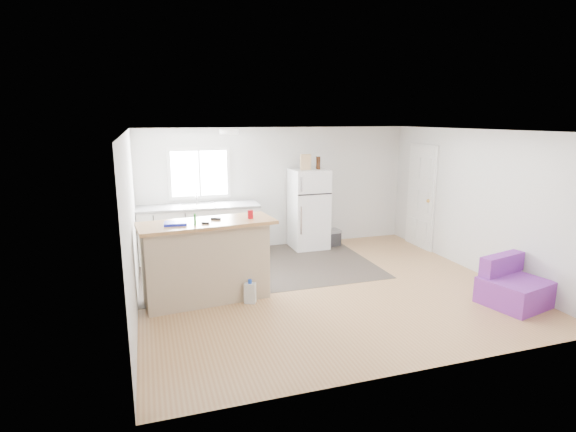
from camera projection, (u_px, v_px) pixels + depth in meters
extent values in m
cube|color=#9F6C42|center=(323.00, 287.00, 6.99)|extent=(5.50, 5.00, 0.01)
cube|color=white|center=(326.00, 131.00, 6.47)|extent=(5.50, 5.00, 0.01)
cube|color=silver|center=(278.00, 188.00, 9.06)|extent=(5.50, 0.01, 2.40)
cube|color=silver|center=(422.00, 262.00, 4.41)|extent=(5.50, 0.01, 2.40)
cube|color=silver|center=(131.00, 225.00, 5.91)|extent=(0.01, 5.00, 2.40)
cube|color=silver|center=(476.00, 202.00, 7.55)|extent=(0.01, 5.00, 2.40)
cube|color=#2E2722|center=(259.00, 267.00, 7.94)|extent=(4.05, 2.50, 0.00)
cube|color=white|center=(199.00, 173.00, 8.51)|extent=(1.18, 0.04, 0.98)
cube|color=white|center=(200.00, 173.00, 8.49)|extent=(1.05, 0.01, 0.85)
cube|color=white|center=(200.00, 173.00, 8.49)|extent=(0.03, 0.02, 0.85)
cube|color=white|center=(421.00, 197.00, 9.02)|extent=(0.05, 0.82, 2.03)
cube|color=white|center=(421.00, 197.00, 9.03)|extent=(0.03, 0.92, 2.10)
sphere|color=gold|center=(428.00, 201.00, 8.72)|extent=(0.07, 0.07, 0.07)
cylinder|color=white|center=(229.00, 132.00, 7.24)|extent=(0.30, 0.30, 0.07)
cube|color=white|center=(199.00, 233.00, 8.40)|extent=(2.20, 0.77, 0.95)
cube|color=gray|center=(198.00, 206.00, 8.30)|extent=(2.27, 0.81, 0.04)
cube|color=silver|center=(199.00, 207.00, 8.27)|extent=(0.62, 0.49, 0.07)
cube|color=tan|center=(206.00, 263.00, 6.40)|extent=(1.78, 0.79, 1.11)
cube|color=#A67647|center=(207.00, 223.00, 6.29)|extent=(1.95, 0.91, 0.05)
cube|color=white|center=(309.00, 209.00, 8.98)|extent=(0.71, 0.66, 1.59)
cube|color=black|center=(315.00, 194.00, 8.60)|extent=(0.70, 0.02, 0.02)
cube|color=silver|center=(301.00, 184.00, 8.47)|extent=(0.03, 0.02, 0.29)
cube|color=silver|center=(301.00, 220.00, 8.62)|extent=(0.03, 0.02, 0.56)
cube|color=#2A2A2C|center=(329.00, 239.00, 9.24)|extent=(0.44, 0.32, 0.28)
cube|color=gray|center=(329.00, 231.00, 9.21)|extent=(0.46, 0.34, 0.06)
cube|color=purple|center=(515.00, 292.00, 6.30)|extent=(0.95, 0.91, 0.37)
cube|color=purple|center=(502.00, 264.00, 6.49)|extent=(0.82, 0.37, 0.28)
cube|color=silver|center=(250.00, 293.00, 6.37)|extent=(0.19, 0.17, 0.29)
cylinder|color=blue|center=(250.00, 281.00, 6.33)|extent=(0.07, 0.07, 0.06)
cylinder|color=green|center=(196.00, 256.00, 6.26)|extent=(0.03, 0.35, 1.29)
sphere|color=beige|center=(189.00, 303.00, 6.24)|extent=(0.15, 0.15, 0.15)
cylinder|color=red|center=(250.00, 214.00, 6.46)|extent=(0.10, 0.10, 0.12)
cube|color=#1620D0|center=(176.00, 223.00, 6.09)|extent=(0.32, 0.24, 0.04)
cube|color=black|center=(216.00, 219.00, 6.39)|extent=(0.15, 0.10, 0.03)
cube|color=black|center=(205.00, 223.00, 6.13)|extent=(0.11, 0.08, 0.03)
cube|color=tan|center=(306.00, 162.00, 8.72)|extent=(0.21, 0.13, 0.30)
cylinder|color=#341809|center=(318.00, 163.00, 8.79)|extent=(0.09, 0.09, 0.25)
cylinder|color=#341809|center=(318.00, 163.00, 8.84)|extent=(0.09, 0.09, 0.25)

